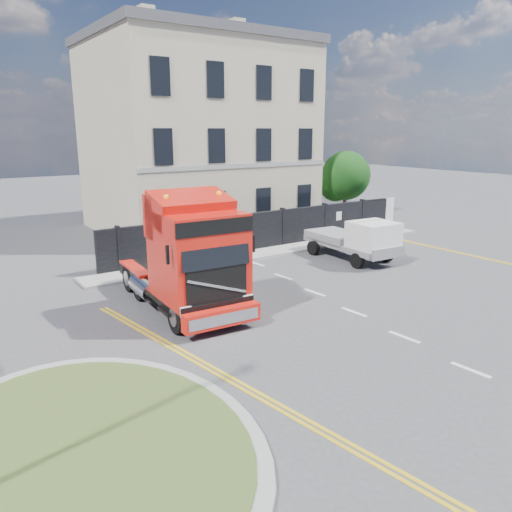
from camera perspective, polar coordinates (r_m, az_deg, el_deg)
ground at (r=16.12m, az=2.64°, el=-8.12°), size 120.00×120.00×0.00m
traffic_island at (r=10.92m, az=-19.01°, el=-20.27°), size 6.80×6.80×0.17m
hoarding_fence at (r=26.54m, az=2.25°, el=3.09°), size 18.80×0.25×2.00m
georgian_building at (r=32.10m, az=-6.73°, el=13.52°), size 12.30×10.30×12.80m
tree at (r=33.64m, az=9.94°, el=8.78°), size 3.20×3.20×4.80m
pavement_far at (r=25.71m, az=2.45°, el=0.58°), size 20.00×1.60×0.12m
truck at (r=16.96m, az=-7.49°, el=-0.57°), size 2.94×6.95×4.08m
flatbed_pickup at (r=24.01m, az=12.20°, el=1.81°), size 2.24×4.98×2.03m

